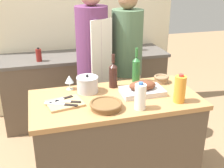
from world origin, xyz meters
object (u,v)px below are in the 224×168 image
at_px(juice_jug, 180,89).
at_px(knife_chef, 62,104).
at_px(stand_mixer, 119,44).
at_px(cutting_board, 65,103).
at_px(wine_glass_left, 69,79).
at_px(wicker_basket, 106,105).
at_px(person_cook_guest, 127,62).
at_px(condiment_bottle_short, 39,55).
at_px(milk_jug, 140,97).
at_px(stock_pot, 87,84).
at_px(knife_bread, 69,102).
at_px(wine_bottle_green, 113,74).
at_px(condiment_bottle_tall, 137,43).
at_px(person_cook_aproned, 93,63).
at_px(knife_paring, 62,99).
at_px(roasting_pan, 142,89).
at_px(wine_bottle_dark, 136,69).
at_px(mixing_bowl, 161,79).

distance_m(juice_jug, knife_chef, 0.93).
xyz_separation_m(juice_jug, stand_mixer, (-0.03, 1.55, -0.02)).
relative_size(cutting_board, wine_glass_left, 2.36).
bearing_deg(stand_mixer, wicker_basket, -110.35).
height_order(knife_chef, person_cook_guest, person_cook_guest).
bearing_deg(condiment_bottle_short, milk_jug, -65.58).
bearing_deg(condiment_bottle_short, cutting_board, -83.39).
bearing_deg(wicker_basket, wine_glass_left, 115.81).
bearing_deg(stock_pot, knife_bread, -134.04).
relative_size(wicker_basket, juice_jug, 1.07).
relative_size(cutting_board, stand_mixer, 1.01).
relative_size(wine_bottle_green, knife_bread, 1.53).
height_order(stock_pot, stand_mixer, stand_mixer).
distance_m(cutting_board, condiment_bottle_tall, 1.84).
xyz_separation_m(wine_bottle_green, person_cook_aproned, (-0.08, 0.52, -0.05)).
bearing_deg(person_cook_guest, person_cook_aproned, 175.19).
distance_m(cutting_board, person_cook_aproned, 0.85).
bearing_deg(condiment_bottle_tall, wicker_basket, -117.86).
xyz_separation_m(milk_jug, knife_chef, (-0.57, 0.19, -0.08)).
bearing_deg(person_cook_aproned, wicker_basket, -121.30).
bearing_deg(wine_bottle_green, condiment_bottle_short, 119.98).
bearing_deg(person_cook_aproned, knife_paring, -145.58).
relative_size(wicker_basket, cutting_board, 0.82).
bearing_deg(roasting_pan, wine_bottle_dark, 80.79).
height_order(knife_bread, condiment_bottle_tall, condiment_bottle_tall).
xyz_separation_m(juice_jug, condiment_bottle_short, (-1.04, 1.50, -0.07)).
bearing_deg(wicker_basket, person_cook_aproned, 84.28).
xyz_separation_m(stock_pot, knife_chef, (-0.25, -0.23, -0.05)).
bearing_deg(wicker_basket, roasting_pan, 26.56).
xyz_separation_m(stock_pot, wine_bottle_dark, (0.49, 0.12, 0.06)).
distance_m(wicker_basket, juice_jug, 0.60).
bearing_deg(person_cook_guest, knife_paring, -148.32).
distance_m(wicker_basket, mixing_bowl, 0.74).
xyz_separation_m(condiment_bottle_tall, person_cook_aproned, (-0.76, -0.69, 0.01)).
distance_m(stand_mixer, person_cook_aproned, 0.76).
bearing_deg(stock_pot, roasting_pan, -20.71).
xyz_separation_m(milk_jug, person_cook_guest, (0.23, 1.03, -0.07)).
bearing_deg(condiment_bottle_tall, condiment_bottle_short, -173.71).
bearing_deg(knife_bread, milk_jug, -23.87).
xyz_separation_m(wine_bottle_green, wine_glass_left, (-0.39, 0.05, -0.03)).
distance_m(juice_jug, wine_bottle_dark, 0.54).
bearing_deg(person_cook_aproned, stock_pot, -132.01).
distance_m(cutting_board, knife_paring, 0.06).
relative_size(knife_chef, person_cook_aproned, 0.14).
xyz_separation_m(wine_bottle_dark, knife_bread, (-0.67, -0.31, -0.11)).
relative_size(wine_glass_left, condiment_bottle_short, 0.78).
bearing_deg(knife_chef, juice_jug, -9.94).
height_order(roasting_pan, mixing_bowl, roasting_pan).
bearing_deg(wine_bottle_dark, milk_jug, -106.89).
relative_size(cutting_board, person_cook_aproned, 0.17).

